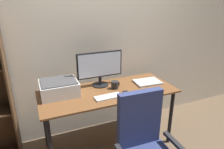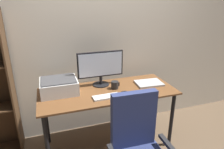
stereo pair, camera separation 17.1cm
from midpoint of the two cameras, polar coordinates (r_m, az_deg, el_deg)
The scene contains 9 objects.
ground_plane at distance 2.72m, azimuth -2.84°, elevation -18.85°, with size 12.00×12.00×0.00m, color brown.
back_wall at distance 2.61m, azimuth -7.19°, elevation 10.97°, with size 6.40×0.10×2.60m, color beige.
desk at distance 2.37m, azimuth -3.11°, elevation -6.59°, with size 1.55×0.65×0.74m.
monitor at distance 2.39m, azimuth -5.50°, elevation 2.22°, with size 0.55×0.20×0.42m.
keyboard at distance 2.17m, azimuth -3.39°, elevation -6.37°, with size 0.29×0.11×0.02m, color silver.
mouse at distance 2.22m, azimuth 1.88°, elevation -5.46°, with size 0.06×0.10×0.03m, color black.
coffee_mug at distance 2.36m, azimuth -1.28°, elevation -2.98°, with size 0.10×0.08×0.09m.
laptop at distance 2.56m, azimuth 8.10°, elevation -2.13°, with size 0.32×0.23×0.02m, color #B7BABC.
printer at distance 2.30m, azimuth -16.82°, elevation -3.60°, with size 0.40×0.34×0.16m.
Camera 1 is at (-0.78, -1.95, 1.73)m, focal length 32.39 mm.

